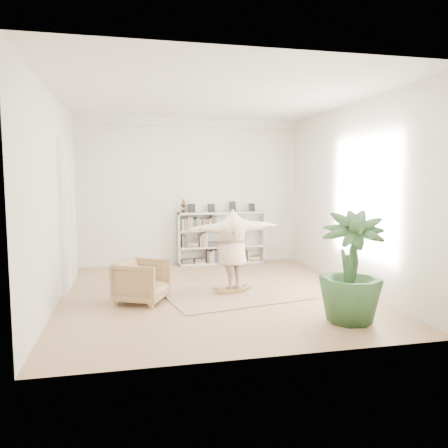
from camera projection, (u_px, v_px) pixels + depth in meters
name	position (u px, v px, depth m)	size (l,w,h in m)	color
floor	(214.00, 293.00, 8.15)	(6.00, 6.00, 0.00)	#9F7A52
room_shell	(190.00, 122.00, 10.64)	(6.00, 6.00, 6.00)	silver
doors	(68.00, 216.00, 8.69)	(0.09, 1.78, 2.92)	white
bookshelf	(221.00, 238.00, 10.98)	(2.20, 0.35, 1.64)	silver
armchair	(142.00, 281.00, 7.55)	(0.79, 0.81, 0.74)	tan
rug	(232.00, 292.00, 8.20)	(2.50, 2.00, 0.02)	tan
rocker_board	(232.00, 289.00, 8.19)	(0.53, 0.38, 0.10)	olive
person	(232.00, 247.00, 8.11)	(1.83, 0.50, 1.49)	beige
houseplant	(351.00, 267.00, 6.47)	(0.93, 0.93, 1.66)	#274924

